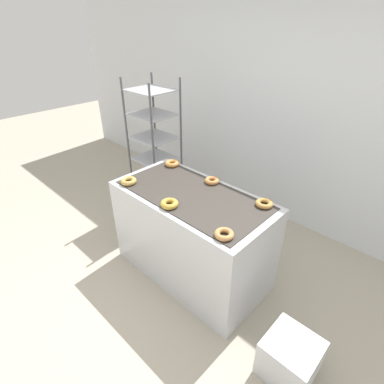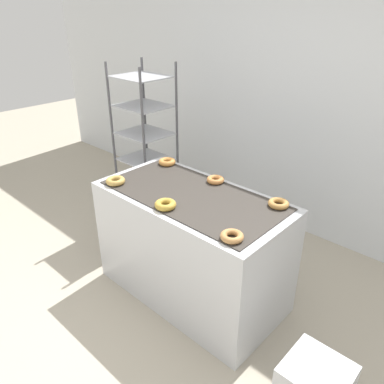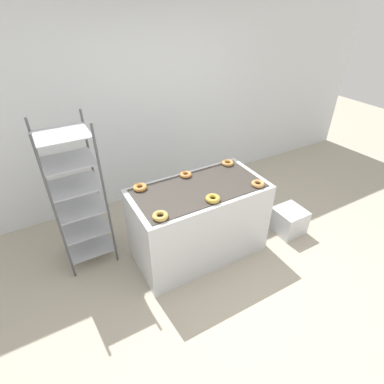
# 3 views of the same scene
# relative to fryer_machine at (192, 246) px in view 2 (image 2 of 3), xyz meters

# --- Properties ---
(ground_plane) EXTENTS (14.00, 14.00, 0.00)m
(ground_plane) POSITION_rel_fryer_machine_xyz_m (-0.00, -0.62, -0.45)
(ground_plane) COLOR #B2A893
(wall_back) EXTENTS (8.00, 0.05, 2.80)m
(wall_back) POSITION_rel_fryer_machine_xyz_m (-0.00, 1.50, 0.95)
(wall_back) COLOR silver
(wall_back) RESTS_ON ground_plane
(fryer_machine) EXTENTS (1.45, 0.75, 0.90)m
(fryer_machine) POSITION_rel_fryer_machine_xyz_m (0.00, 0.00, 0.00)
(fryer_machine) COLOR silver
(fryer_machine) RESTS_ON ground_plane
(baking_rack_cart) EXTENTS (0.50, 0.45, 1.67)m
(baking_rack_cart) POSITION_rel_fryer_machine_xyz_m (-1.14, 0.54, 0.40)
(baking_rack_cart) COLOR #4C4C51
(baking_rack_cart) RESTS_ON ground_plane
(donut_near_left) EXTENTS (0.15, 0.15, 0.04)m
(donut_near_left) POSITION_rel_fryer_machine_xyz_m (-0.56, -0.26, 0.47)
(donut_near_left) COLOR tan
(donut_near_left) RESTS_ON fryer_machine
(donut_near_center) EXTENTS (0.15, 0.15, 0.05)m
(donut_near_center) POSITION_rel_fryer_machine_xyz_m (-0.00, -0.26, 0.47)
(donut_near_center) COLOR gold
(donut_near_center) RESTS_ON fryer_machine
(donut_near_right) EXTENTS (0.14, 0.14, 0.04)m
(donut_near_right) POSITION_rel_fryer_machine_xyz_m (0.56, -0.26, 0.47)
(donut_near_right) COLOR #BF844A
(donut_near_right) RESTS_ON fryer_machine
(donut_far_left) EXTENTS (0.15, 0.15, 0.04)m
(donut_far_left) POSITION_rel_fryer_machine_xyz_m (-0.55, 0.28, 0.47)
(donut_far_left) COLOR #D38B41
(donut_far_left) RESTS_ON fryer_machine
(donut_far_center) EXTENTS (0.14, 0.14, 0.04)m
(donut_far_center) POSITION_rel_fryer_machine_xyz_m (-0.01, 0.28, 0.47)
(donut_far_center) COLOR #CA8244
(donut_far_center) RESTS_ON fryer_machine
(donut_far_right) EXTENTS (0.14, 0.14, 0.04)m
(donut_far_right) POSITION_rel_fryer_machine_xyz_m (0.55, 0.27, 0.47)
(donut_far_right) COLOR #BE8844
(donut_far_right) RESTS_ON fryer_machine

